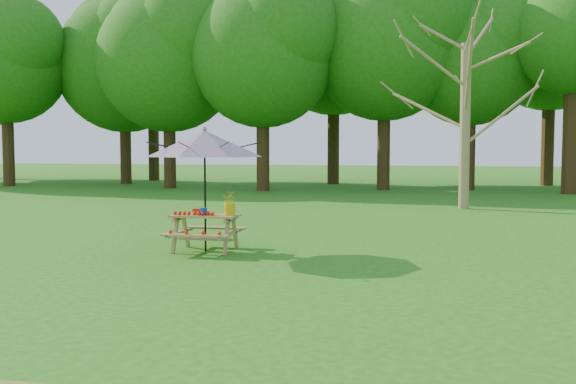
# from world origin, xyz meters

# --- Properties ---
(ground) EXTENTS (120.00, 120.00, 0.00)m
(ground) POSITION_xyz_m (0.00, 0.00, 0.00)
(ground) COLOR #216A14
(ground) RESTS_ON ground
(treeline) EXTENTS (60.00, 12.00, 16.00)m
(treeline) POSITION_xyz_m (0.00, 22.00, 8.00)
(treeline) COLOR #236210
(treeline) RESTS_ON ground
(picnic_table) EXTENTS (1.20, 1.32, 0.67)m
(picnic_table) POSITION_xyz_m (0.77, 4.30, 0.33)
(picnic_table) COLOR #AC8D4D
(picnic_table) RESTS_ON ground
(patio_umbrella) EXTENTS (2.32, 2.32, 2.25)m
(patio_umbrella) POSITION_xyz_m (0.77, 4.30, 1.95)
(patio_umbrella) COLOR black
(patio_umbrella) RESTS_ON ground
(produce_bins) EXTENTS (0.31, 0.41, 0.13)m
(produce_bins) POSITION_xyz_m (0.71, 4.30, 0.72)
(produce_bins) COLOR #B52E0E
(produce_bins) RESTS_ON picnic_table
(tomatoes_row) EXTENTS (0.77, 0.13, 0.07)m
(tomatoes_row) POSITION_xyz_m (0.62, 4.12, 0.71)
(tomatoes_row) COLOR red
(tomatoes_row) RESTS_ON picnic_table
(flower_bucket) EXTENTS (0.28, 0.24, 0.43)m
(flower_bucket) POSITION_xyz_m (1.23, 4.31, 0.90)
(flower_bucket) COLOR #D8B80B
(flower_bucket) RESTS_ON picnic_table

